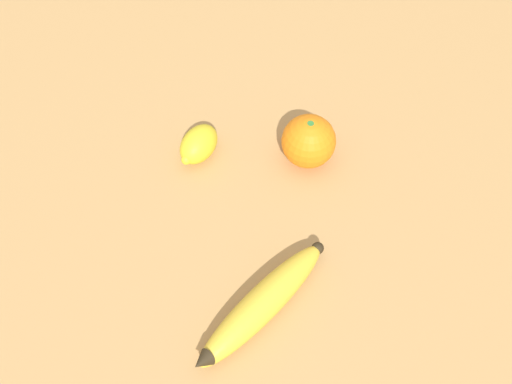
% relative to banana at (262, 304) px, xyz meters
% --- Properties ---
extents(ground_plane, '(3.00, 3.00, 0.00)m').
position_rel_banana_xyz_m(ground_plane, '(0.07, -0.02, -0.02)').
color(ground_plane, tan).
extents(banana, '(0.12, 0.23, 0.04)m').
position_rel_banana_xyz_m(banana, '(0.00, 0.00, 0.00)').
color(banana, gold).
rests_on(banana, ground_plane).
extents(orange, '(0.08, 0.08, 0.08)m').
position_rel_banana_xyz_m(orange, '(0.02, -0.25, 0.02)').
color(orange, orange).
rests_on(orange, ground_plane).
extents(lemon, '(0.06, 0.08, 0.05)m').
position_rel_banana_xyz_m(lemon, '(0.18, -0.20, 0.00)').
color(lemon, yellow).
rests_on(lemon, ground_plane).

